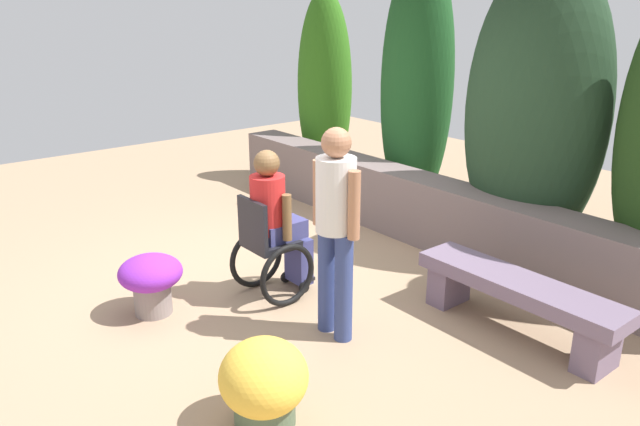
% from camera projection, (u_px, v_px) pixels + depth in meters
% --- Properties ---
extents(ground_plane, '(12.66, 12.66, 0.00)m').
position_uv_depth(ground_plane, '(272.00, 284.00, 5.71)').
color(ground_plane, tan).
extents(stone_retaining_wall, '(5.98, 0.44, 0.71)m').
position_uv_depth(stone_retaining_wall, '(415.00, 206.00, 6.73)').
color(stone_retaining_wall, slate).
rests_on(stone_retaining_wall, ground).
extents(hedge_backdrop, '(5.95, 1.05, 3.08)m').
position_uv_depth(hedge_backdrop, '(506.00, 107.00, 6.20)').
color(hedge_backdrop, '#2E6618').
rests_on(hedge_backdrop, ground).
extents(stone_bench, '(1.70, 0.41, 0.46)m').
position_uv_depth(stone_bench, '(517.00, 296.00, 4.77)').
color(stone_bench, slate).
rests_on(stone_bench, ground).
extents(person_in_wheelchair, '(0.53, 0.66, 1.33)m').
position_uv_depth(person_in_wheelchair, '(274.00, 229.00, 5.31)').
color(person_in_wheelchair, black).
rests_on(person_in_wheelchair, ground).
extents(person_standing_companion, '(0.49, 0.30, 1.65)m').
position_uv_depth(person_standing_companion, '(336.00, 220.00, 4.55)').
color(person_standing_companion, navy).
rests_on(person_standing_companion, ground).
extents(flower_pot_purple_near, '(0.53, 0.53, 0.51)m').
position_uv_depth(flower_pot_purple_near, '(151.00, 279.00, 5.08)').
color(flower_pot_purple_near, gray).
rests_on(flower_pot_purple_near, ground).
extents(flower_pot_terracotta_by_wall, '(0.55, 0.55, 0.57)m').
position_uv_depth(flower_pot_terracotta_by_wall, '(264.00, 383.00, 3.73)').
color(flower_pot_terracotta_by_wall, '#4B5E45').
rests_on(flower_pot_terracotta_by_wall, ground).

